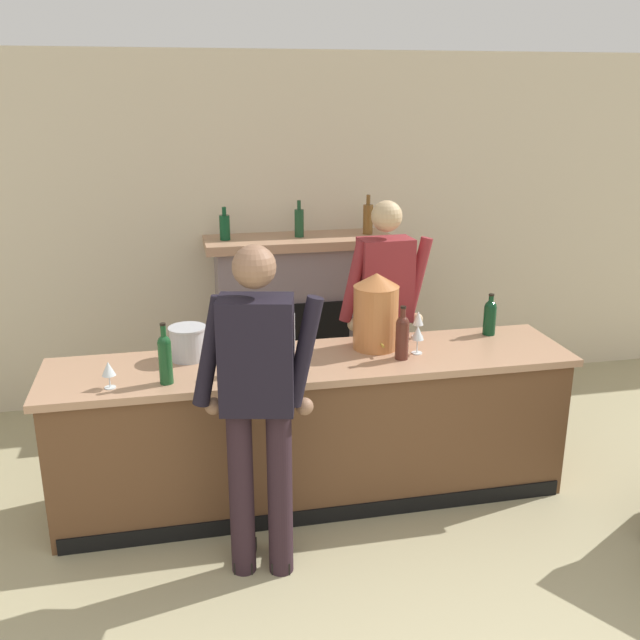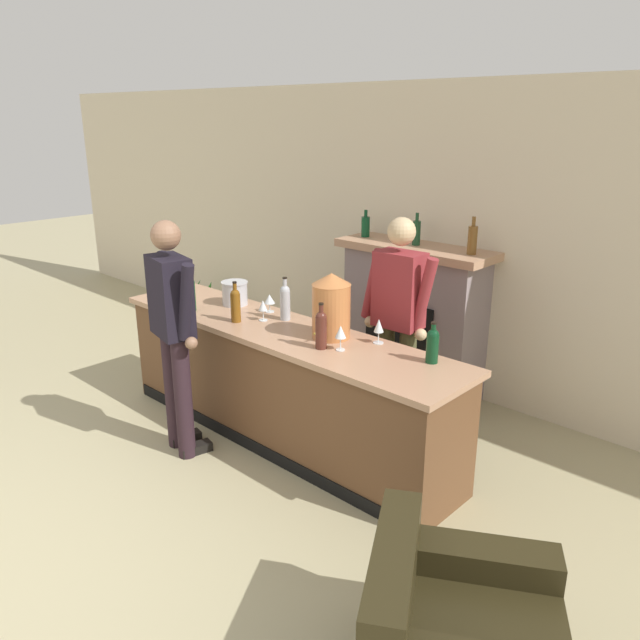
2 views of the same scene
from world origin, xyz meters
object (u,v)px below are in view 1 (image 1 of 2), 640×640
object	(u,v)px
fireplace_stone	(299,319)
wine_glass_by_dispenser	(418,319)
wine_bottle_rose_blush	(165,357)
ice_bucket_steel	(188,343)
wine_bottle_port_short	(255,348)
copper_dispenser	(376,311)
person_customer	(258,401)
wine_glass_mid_counter	(418,334)
wine_bottle_merlot_tall	(289,327)
wine_glass_back_row	(249,335)
wine_glass_front_right	(274,342)
wine_bottle_burgundy_dark	(402,335)
person_bartender	(384,314)
wine_glass_near_bucket	(108,370)
wine_bottle_chardonnay_pale	(490,316)

from	to	relation	value
fireplace_stone	wine_glass_by_dispenser	world-z (taller)	fireplace_stone
fireplace_stone	wine_bottle_rose_blush	xyz separation A→B (m)	(-1.05, -1.68, 0.38)
ice_bucket_steel	wine_bottle_rose_blush	bearing A→B (deg)	-110.64
fireplace_stone	wine_bottle_port_short	world-z (taller)	fireplace_stone
copper_dispenser	wine_glass_by_dispenser	world-z (taller)	copper_dispenser
person_customer	wine_glass_mid_counter	xyz separation A→B (m)	(1.05, 0.63, 0.07)
wine_glass_mid_counter	wine_bottle_rose_blush	bearing A→B (deg)	-174.08
wine_bottle_merlot_tall	wine_glass_back_row	world-z (taller)	wine_bottle_merlot_tall
wine_glass_back_row	wine_glass_front_right	xyz separation A→B (m)	(0.13, -0.19, 0.01)
fireplace_stone	wine_bottle_burgundy_dark	bearing A→B (deg)	-78.17
fireplace_stone	person_bartender	xyz separation A→B (m)	(0.45, -0.86, 0.28)
wine_bottle_burgundy_dark	wine_bottle_merlot_tall	xyz separation A→B (m)	(-0.64, 0.27, 0.01)
person_customer	wine_glass_near_bucket	world-z (taller)	person_customer
person_bartender	wine_bottle_chardonnay_pale	bearing A→B (deg)	-35.78
person_bartender	wine_bottle_rose_blush	world-z (taller)	person_bartender
copper_dispenser	wine_glass_mid_counter	size ratio (longest dim) A/B	2.70
wine_bottle_burgundy_dark	person_customer	bearing A→B (deg)	-148.75
wine_bottle_chardonnay_pale	wine_glass_near_bucket	distance (m)	2.41
wine_bottle_chardonnay_pale	wine_bottle_burgundy_dark	distance (m)	0.77
person_bartender	copper_dispenser	bearing A→B (deg)	-112.69
person_customer	wine_glass_back_row	size ratio (longest dim) A/B	11.92
wine_bottle_rose_blush	wine_glass_front_right	bearing A→B (deg)	19.62
person_bartender	ice_bucket_steel	world-z (taller)	person_bartender
person_customer	wine_glass_front_right	size ratio (longest dim) A/B	10.73
ice_bucket_steel	wine_glass_back_row	size ratio (longest dim) A/B	1.51
wine_bottle_chardonnay_pale	wine_bottle_port_short	size ratio (longest dim) A/B	0.86
ice_bucket_steel	wine_glass_near_bucket	bearing A→B (deg)	-140.56
wine_glass_by_dispenser	wine_glass_mid_counter	distance (m)	0.31
wine_glass_front_right	person_customer	bearing A→B (deg)	-104.83
wine_bottle_merlot_tall	wine_glass_front_right	xyz separation A→B (m)	(-0.11, -0.14, -0.04)
person_customer	wine_bottle_rose_blush	size ratio (longest dim) A/B	5.14
fireplace_stone	copper_dispenser	bearing A→B (deg)	-80.48
person_customer	wine_bottle_rose_blush	bearing A→B (deg)	132.98
fireplace_stone	wine_bottle_merlot_tall	distance (m)	1.41
wine_glass_mid_counter	wine_bottle_chardonnay_pale	bearing A→B (deg)	22.46
person_customer	ice_bucket_steel	xyz separation A→B (m)	(-0.31, 0.83, 0.04)
wine_bottle_port_short	wine_glass_mid_counter	distance (m)	1.01
wine_bottle_chardonnay_pale	wine_bottle_merlot_tall	size ratio (longest dim) A/B	0.80
wine_bottle_burgundy_dark	wine_glass_front_right	xyz separation A→B (m)	(-0.75, 0.13, -0.03)
wine_glass_front_right	fireplace_stone	bearing A→B (deg)	74.04
wine_glass_back_row	wine_bottle_merlot_tall	bearing A→B (deg)	-12.16
ice_bucket_steel	wine_glass_near_bucket	size ratio (longest dim) A/B	1.49
wine_bottle_rose_blush	wine_glass_back_row	xyz separation A→B (m)	(0.50, 0.41, -0.05)
copper_dispenser	wine_bottle_merlot_tall	size ratio (longest dim) A/B	1.39
copper_dispenser	wine_bottle_port_short	world-z (taller)	copper_dispenser
ice_bucket_steel	wine_bottle_merlot_tall	bearing A→B (deg)	0.81
wine_bottle_merlot_tall	person_bartender	bearing A→B (deg)	31.53
fireplace_stone	wine_glass_by_dispenser	size ratio (longest dim) A/B	9.42
wine_glass_by_dispenser	wine_bottle_burgundy_dark	bearing A→B (deg)	-122.59
wine_bottle_merlot_tall	fireplace_stone	bearing A→B (deg)	76.95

